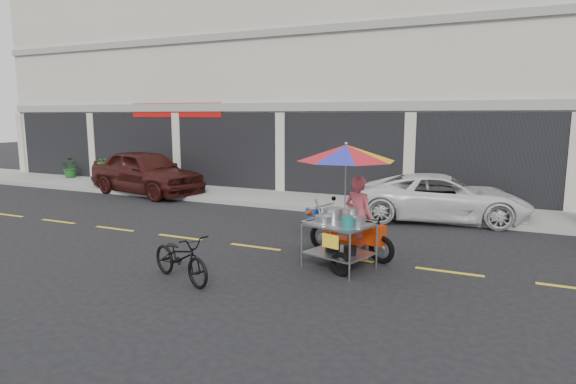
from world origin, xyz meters
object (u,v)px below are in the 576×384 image
at_px(maroon_sedan, 146,172).
at_px(white_pickup, 442,197).
at_px(food_vendor_rig, 349,188).
at_px(near_bicycle, 181,257).

relative_size(maroon_sedan, white_pickup, 1.05).
distance_m(white_pickup, food_vendor_rig, 4.98).
height_order(white_pickup, food_vendor_rig, food_vendor_rig).
distance_m(maroon_sedan, food_vendor_rig, 10.33).
xyz_separation_m(near_bicycle, food_vendor_rig, (2.30, 2.11, 1.06)).
bearing_deg(maroon_sedan, food_vendor_rig, -106.23).
height_order(maroon_sedan, food_vendor_rig, food_vendor_rig).
xyz_separation_m(maroon_sedan, food_vendor_rig, (9.08, -4.86, 0.67)).
relative_size(maroon_sedan, food_vendor_rig, 2.00).
bearing_deg(food_vendor_rig, maroon_sedan, 168.67).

